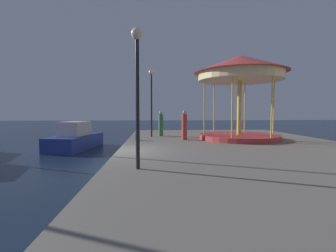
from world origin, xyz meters
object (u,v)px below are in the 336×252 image
motorboat_blue (75,139)px  carousel (240,77)px  bollard_north (137,137)px  person_by_the_water (184,126)px  lamp_post_mid_promenade (151,92)px  person_mid_promenade (161,124)px  lamp_post_near_edge (137,73)px

motorboat_blue → carousel: bearing=-9.2°
motorboat_blue → carousel: carousel is taller
bollard_north → person_by_the_water: person_by_the_water is taller
lamp_post_mid_promenade → bollard_north: bearing=-112.1°
lamp_post_mid_promenade → bollard_north: lamp_post_mid_promenade is taller
lamp_post_mid_promenade → bollard_north: (-0.87, -2.14, -2.99)m
carousel → bollard_north: 7.55m
person_mid_promenade → motorboat_blue: bearing=-174.9°
lamp_post_mid_promenade → person_by_the_water: lamp_post_mid_promenade is taller
lamp_post_near_edge → lamp_post_mid_promenade: (0.35, 9.47, 0.26)m
motorboat_blue → lamp_post_mid_promenade: (5.28, 0.07, 3.29)m
person_mid_promenade → carousel: bearing=-24.8°
carousel → lamp_post_near_edge: 9.76m
person_by_the_water → lamp_post_near_edge: bearing=-108.0°
person_by_the_water → person_mid_promenade: 2.78m
lamp_post_near_edge → bollard_north: bearing=94.1°
lamp_post_mid_promenade → bollard_north: size_ratio=11.80×
carousel → person_by_the_water: 4.73m
lamp_post_mid_promenade → person_by_the_water: size_ratio=2.55×
lamp_post_near_edge → person_by_the_water: (2.44, 7.53, -2.06)m
lamp_post_near_edge → bollard_north: size_ratio=10.70×
carousel → bollard_north: size_ratio=14.63×
person_by_the_water → person_mid_promenade: size_ratio=1.02×
bollard_north → motorboat_blue: bearing=154.9°
bollard_north → lamp_post_mid_promenade: bearing=67.9°
lamp_post_mid_promenade → person_by_the_water: 3.67m
lamp_post_near_edge → person_mid_promenade: size_ratio=2.35×
motorboat_blue → bollard_north: bearing=-25.1°
lamp_post_near_edge → person_by_the_water: size_ratio=2.31×
motorboat_blue → carousel: 11.81m
carousel → person_by_the_water: (-3.56, -0.09, -3.12)m
motorboat_blue → bollard_north: motorboat_blue is taller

